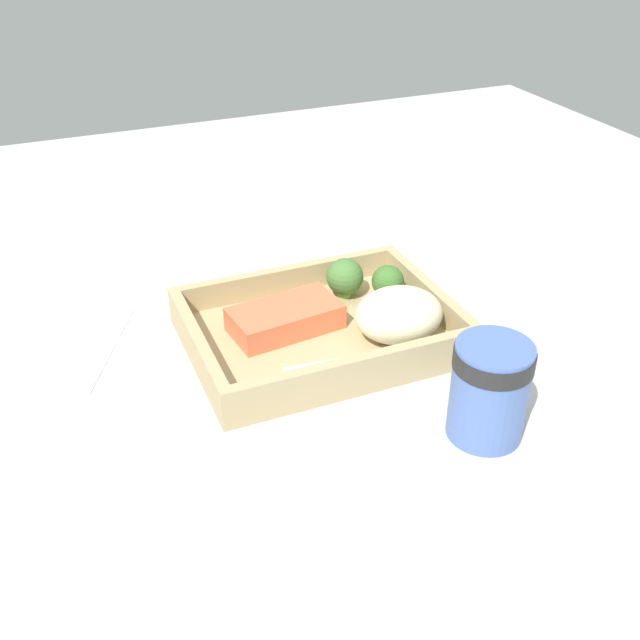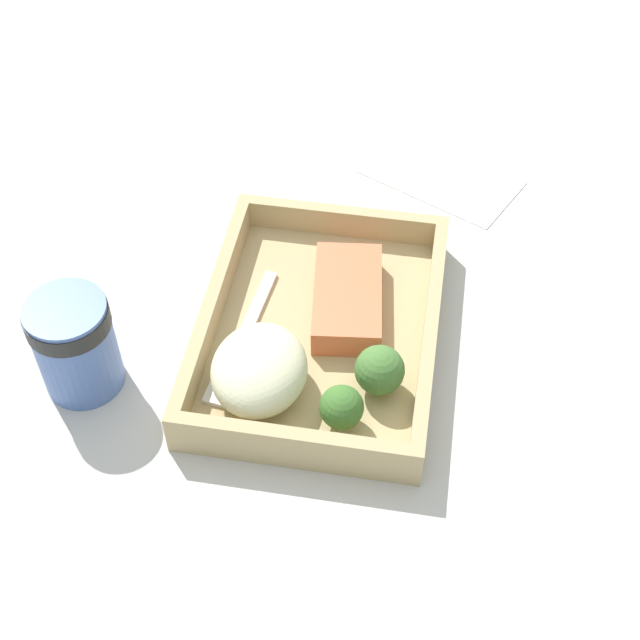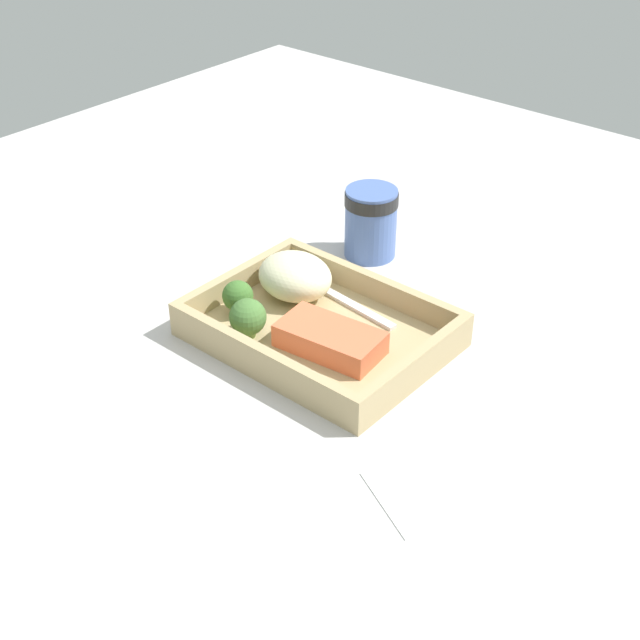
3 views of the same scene
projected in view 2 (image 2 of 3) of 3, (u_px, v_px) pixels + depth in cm
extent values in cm
cube|color=#BAB7B6|center=(320.00, 347.00, 81.05)|extent=(160.00, 160.00, 2.00)
cube|color=tan|center=(320.00, 335.00, 79.85)|extent=(27.37, 20.55, 1.20)
cube|color=tan|center=(213.00, 307.00, 79.32)|extent=(27.37, 1.20, 2.99)
cube|color=tan|center=(430.00, 334.00, 77.23)|extent=(27.37, 1.20, 2.99)
cube|color=tan|center=(342.00, 221.00, 86.80)|extent=(1.20, 18.15, 2.99)
cube|color=tan|center=(293.00, 444.00, 69.75)|extent=(1.20, 18.15, 2.99)
cube|color=#E36A44|center=(348.00, 298.00, 80.21)|extent=(12.12, 7.36, 2.71)
ellipsoid|color=beige|center=(259.00, 370.00, 73.13)|extent=(9.30, 7.95, 5.31)
cylinder|color=#759F50|center=(378.00, 384.00, 74.66)|extent=(1.60, 1.60, 1.37)
sphere|color=#477435|center=(380.00, 370.00, 73.28)|extent=(4.20, 4.20, 4.20)
cylinder|color=#7DA166|center=(341.00, 419.00, 72.25)|extent=(1.38, 1.38, 1.38)
sphere|color=#3D6C2B|center=(341.00, 407.00, 70.99)|extent=(3.64, 3.64, 3.64)
cube|color=silver|center=(251.00, 321.00, 79.89)|extent=(12.45, 2.42, 0.44)
cube|color=silver|center=(221.00, 389.00, 74.86)|extent=(3.62, 2.55, 0.44)
cylinder|color=#4C69AD|center=(76.00, 345.00, 73.81)|extent=(6.72, 6.72, 9.31)
cylinder|color=black|center=(67.00, 318.00, 71.24)|extent=(6.93, 6.93, 1.68)
cube|color=white|center=(441.00, 177.00, 95.20)|extent=(14.99, 18.13, 0.24)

